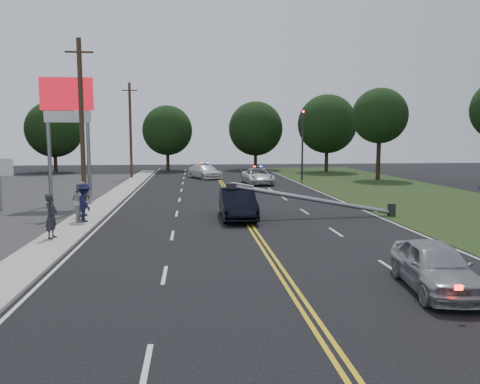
{
  "coord_description": "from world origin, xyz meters",
  "views": [
    {
      "loc": [
        -2.8,
        -16.44,
        4.28
      ],
      "look_at": [
        -0.52,
        5.74,
        1.7
      ],
      "focal_mm": 35.0,
      "sensor_mm": 36.0,
      "label": 1
    }
  ],
  "objects": [
    {
      "name": "tree_5",
      "position": [
        -19.82,
        44.12,
        5.34
      ],
      "size": [
        6.93,
        6.93,
        8.81
      ],
      "color": "black",
      "rests_on": "ground"
    },
    {
      "name": "bystander_a",
      "position": [
        -8.64,
        3.4,
        1.06
      ],
      "size": [
        0.54,
        0.74,
        1.88
      ],
      "primitive_type": "imported",
      "rotation": [
        0.0,
        0.0,
        1.43
      ],
      "color": "#24252B",
      "rests_on": "sidewalk"
    },
    {
      "name": "ground",
      "position": [
        0.0,
        0.0,
        0.0
      ],
      "size": [
        120.0,
        120.0,
        0.0
      ],
      "primitive_type": "plane",
      "color": "black",
      "rests_on": "ground"
    },
    {
      "name": "centerline_yellow",
      "position": [
        0.0,
        10.0,
        0.01
      ],
      "size": [
        0.36,
        80.0,
        0.0
      ],
      "primitive_type": "cube",
      "color": "gold",
      "rests_on": "ground"
    },
    {
      "name": "tree_8",
      "position": [
        14.15,
        41.38,
        6.02
      ],
      "size": [
        7.37,
        7.37,
        9.71
      ],
      "color": "black",
      "rests_on": "ground"
    },
    {
      "name": "utility_pole_mid",
      "position": [
        -9.2,
        12.0,
        5.08
      ],
      "size": [
        1.6,
        0.28,
        10.0
      ],
      "color": "#382619",
      "rests_on": "ground"
    },
    {
      "name": "grass_verge",
      "position": [
        13.5,
        10.0,
        0.01
      ],
      "size": [
        12.0,
        80.0,
        0.01
      ],
      "primitive_type": "cube",
      "color": "#212F12",
      "rests_on": "ground"
    },
    {
      "name": "emergency_a",
      "position": [
        3.28,
        26.62,
        0.73
      ],
      "size": [
        2.75,
        5.37,
        1.45
      ],
      "primitive_type": "imported",
      "rotation": [
        0.0,
        0.0,
        0.07
      ],
      "color": "silver",
      "rests_on": "ground"
    },
    {
      "name": "emergency_b",
      "position": [
        -1.46,
        33.23,
        0.76
      ],
      "size": [
        4.04,
        5.63,
        1.51
      ],
      "primitive_type": "imported",
      "rotation": [
        0.0,
        0.0,
        0.41
      ],
      "color": "silver",
      "rests_on": "ground"
    },
    {
      "name": "bystander_d",
      "position": [
        -8.69,
        8.93,
        1.07
      ],
      "size": [
        0.99,
        1.19,
        1.91
      ],
      "primitive_type": "imported",
      "rotation": [
        0.0,
        0.0,
        1.0
      ],
      "color": "#5B4B49",
      "rests_on": "sidewalk"
    },
    {
      "name": "bystander_c",
      "position": [
        -8.15,
        7.28,
        1.08
      ],
      "size": [
        1.21,
        1.44,
        1.93
      ],
      "primitive_type": "imported",
      "rotation": [
        0.0,
        0.0,
        2.05
      ],
      "color": "#161739",
      "rests_on": "sidewalk"
    },
    {
      "name": "crashed_sedan",
      "position": [
        -0.41,
        8.08,
        0.82
      ],
      "size": [
        1.73,
        4.96,
        1.63
      ],
      "primitive_type": "imported",
      "rotation": [
        0.0,
        0.0,
        -0.0
      ],
      "color": "black",
      "rests_on": "ground"
    },
    {
      "name": "traffic_signal",
      "position": [
        8.3,
        30.0,
        4.21
      ],
      "size": [
        0.28,
        0.41,
        7.05
      ],
      "color": "#2D2D30",
      "rests_on": "ground"
    },
    {
      "name": "tree_9",
      "position": [
        16.27,
        29.93,
        6.51
      ],
      "size": [
        5.62,
        5.62,
        9.34
      ],
      "color": "black",
      "rests_on": "ground"
    },
    {
      "name": "fallen_streetlight",
      "position": [
        4.19,
        8.0,
        0.92
      ],
      "size": [
        9.36,
        0.44,
        1.91
      ],
      "color": "#2D2D30",
      "rests_on": "ground"
    },
    {
      "name": "bystander_b",
      "position": [
        -8.34,
        7.5,
        1.12
      ],
      "size": [
        0.83,
        1.03,
        2.0
      ],
      "primitive_type": "imported",
      "rotation": [
        0.0,
        0.0,
        1.64
      ],
      "color": "#AEAEB3",
      "rests_on": "sidewalk"
    },
    {
      "name": "sidewalk",
      "position": [
        -8.4,
        10.0,
        0.06
      ],
      "size": [
        1.8,
        70.0,
        0.12
      ],
      "primitive_type": "cube",
      "color": "#ACA69B",
      "rests_on": "ground"
    },
    {
      "name": "tree_6",
      "position": [
        -5.97,
        45.69,
        5.26
      ],
      "size": [
        6.49,
        6.49,
        8.51
      ],
      "color": "black",
      "rests_on": "ground"
    },
    {
      "name": "tree_7",
      "position": [
        5.83,
        46.86,
        5.52
      ],
      "size": [
        7.32,
        7.32,
        9.19
      ],
      "color": "black",
      "rests_on": "ground"
    },
    {
      "name": "waiting_sedan",
      "position": [
        3.97,
        -4.25,
        0.7
      ],
      "size": [
        2.2,
        4.29,
        1.4
      ],
      "primitive_type": "imported",
      "rotation": [
        0.0,
        0.0,
        -0.14
      ],
      "color": "#9B9EA3",
      "rests_on": "ground"
    },
    {
      "name": "utility_pole_far",
      "position": [
        -9.2,
        34.0,
        5.08
      ],
      "size": [
        1.6,
        0.28,
        10.0
      ],
      "color": "#382619",
      "rests_on": "ground"
    },
    {
      "name": "pylon_sign",
      "position": [
        -10.5,
        14.0,
        6.0
      ],
      "size": [
        3.2,
        0.35,
        8.0
      ],
      "color": "gray",
      "rests_on": "ground"
    }
  ]
}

